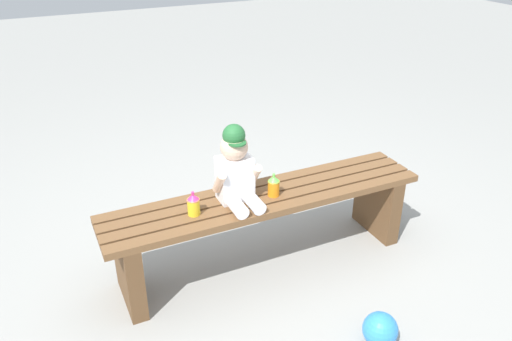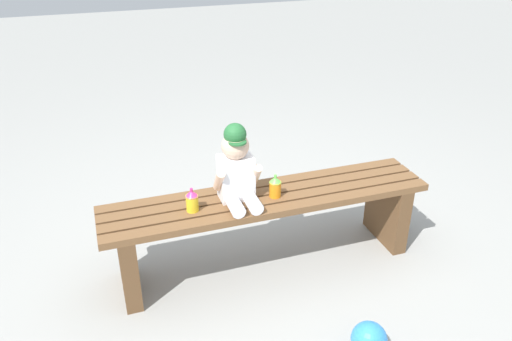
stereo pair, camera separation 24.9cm
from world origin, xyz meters
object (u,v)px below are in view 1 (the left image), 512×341
child_figure (236,169)px  sippy_cup_left (193,204)px  park_bench (266,216)px  toy_ball (380,330)px  sippy_cup_right (274,185)px

child_figure → sippy_cup_left: size_ratio=3.26×
park_bench → toy_ball: size_ratio=10.75×
toy_ball → sippy_cup_left: bearing=129.6°
sippy_cup_right → toy_ball: bearing=-76.8°
park_bench → toy_ball: bearing=-74.9°
sippy_cup_left → toy_ball: (0.60, -0.73, -0.41)m
park_bench → sippy_cup_left: sippy_cup_left is taller
child_figure → toy_ball: child_figure is taller
sippy_cup_right → toy_ball: (0.17, -0.73, -0.41)m
sippy_cup_left → child_figure: bearing=8.6°
park_bench → sippy_cup_left: (-0.40, -0.02, 0.19)m
sippy_cup_left → toy_ball: sippy_cup_left is taller
sippy_cup_left → sippy_cup_right: bearing=0.0°
sippy_cup_right → sippy_cup_left: bearing=180.0°
child_figure → sippy_cup_left: bearing=-171.4°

